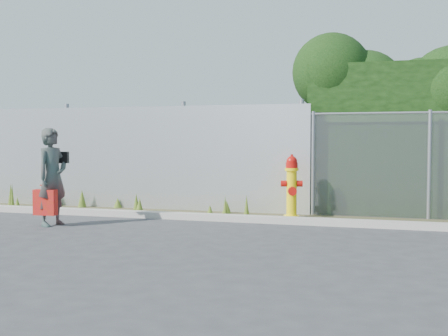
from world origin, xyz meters
TOP-DOWN VIEW (x-y plane):
  - ground at (0.00, 0.00)m, footprint 80.00×80.00m
  - curb at (0.00, 1.80)m, footprint 16.00×0.22m
  - weed_strip at (-0.60, 2.44)m, footprint 16.00×1.35m
  - corrugated_fence at (-3.25, 3.01)m, footprint 8.50×0.21m
  - fire_hydrant at (0.72, 2.45)m, footprint 0.41×0.37m
  - woman at (-3.13, 0.45)m, footprint 0.54×0.70m
  - red_tote_bag at (-3.19, 0.31)m, footprint 0.40×0.15m
  - black_shoulder_bag at (-3.12, 0.69)m, footprint 0.27×0.11m

SIDE VIEW (x-z plane):
  - ground at x=0.00m, z-range 0.00..0.00m
  - curb at x=0.00m, z-range 0.00..0.12m
  - weed_strip at x=-0.60m, z-range -0.15..0.39m
  - red_tote_bag at x=-3.19m, z-range 0.16..0.68m
  - fire_hydrant at x=0.72m, z-range -0.02..1.20m
  - woman at x=-3.13m, z-range 0.00..1.70m
  - corrugated_fence at x=-3.25m, z-range -0.05..2.25m
  - black_shoulder_bag at x=-3.12m, z-range 1.08..1.28m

